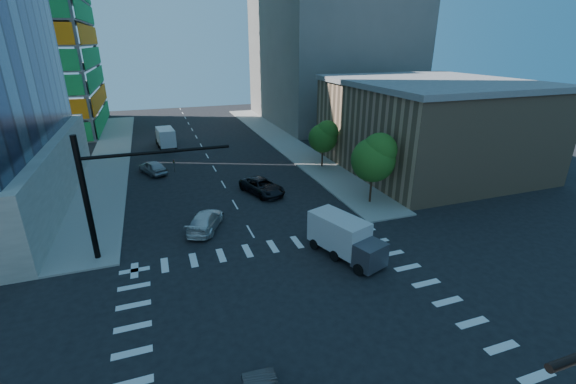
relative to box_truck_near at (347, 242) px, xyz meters
name	(u,v)px	position (x,y,z in m)	size (l,w,h in m)	color
ground	(304,325)	(-5.62, -5.67, -1.28)	(160.00, 160.00, 0.00)	black
road_markings	(304,325)	(-5.62, -5.67, -1.28)	(20.00, 20.00, 0.01)	silver
sidewalk_ne	(283,141)	(6.88, 34.33, -1.21)	(5.00, 60.00, 0.15)	gray
sidewalk_nw	(111,156)	(-18.12, 34.33, -1.21)	(5.00, 60.00, 0.15)	gray
commercial_building	(429,125)	(19.38, 16.33, 4.03)	(20.50, 22.50, 10.60)	#9A7859
bg_building_ne	(330,45)	(21.38, 49.33, 12.72)	(24.00, 30.00, 28.00)	#66615C
signal_mast_nw	(108,186)	(-15.62, 5.83, 4.21)	(10.20, 0.40, 9.00)	black
tree_south	(375,157)	(7.01, 8.23, 3.41)	(4.16, 4.16, 6.82)	#382316
tree_north	(324,136)	(7.31, 20.23, 2.71)	(3.54, 3.52, 5.78)	#382316
car_nb_far	(262,186)	(-2.32, 14.28, -0.50)	(2.59, 5.62, 1.56)	black
car_sb_near	(205,221)	(-9.03, 8.04, -0.53)	(2.12, 5.21, 1.51)	silver
car_sb_mid	(153,167)	(-12.80, 24.80, -0.48)	(1.89, 4.69, 1.60)	#96989D
box_truck_near	(347,242)	(0.00, 0.00, 0.00)	(4.03, 5.99, 2.90)	black
box_truck_far	(165,138)	(-10.65, 37.33, 0.01)	(2.85, 5.77, 2.93)	black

